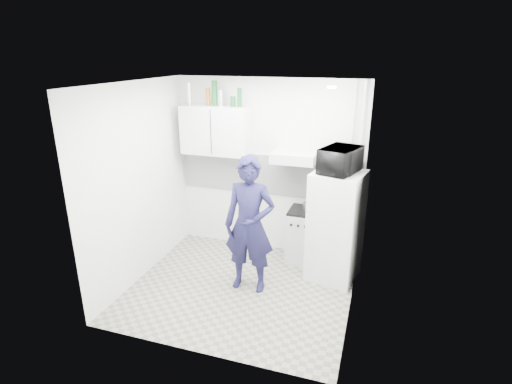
% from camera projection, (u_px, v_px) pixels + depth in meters
% --- Properties ---
extents(floor, '(2.80, 2.80, 0.00)m').
position_uv_depth(floor, '(241.00, 288.00, 5.23)').
color(floor, gray).
rests_on(floor, ground).
extents(ceiling, '(2.80, 2.80, 0.00)m').
position_uv_depth(ceiling, '(238.00, 83.00, 4.37)').
color(ceiling, white).
rests_on(ceiling, wall_back).
extents(wall_back, '(2.80, 0.00, 2.80)m').
position_uv_depth(wall_back, '(268.00, 168.00, 5.92)').
color(wall_back, silver).
rests_on(wall_back, floor).
extents(wall_left, '(0.00, 2.60, 2.60)m').
position_uv_depth(wall_left, '(139.00, 184.00, 5.21)').
color(wall_left, silver).
rests_on(wall_left, floor).
extents(wall_right, '(0.00, 2.60, 2.60)m').
position_uv_depth(wall_right, '(358.00, 208.00, 4.39)').
color(wall_right, silver).
rests_on(wall_right, floor).
extents(person, '(0.66, 0.45, 1.77)m').
position_uv_depth(person, '(250.00, 225.00, 4.98)').
color(person, '#161435').
rests_on(person, floor).
extents(stove, '(0.48, 0.48, 0.77)m').
position_uv_depth(stove, '(304.00, 236.00, 5.82)').
color(stove, silver).
rests_on(stove, floor).
extents(fridge, '(0.73, 0.73, 1.49)m').
position_uv_depth(fridge, '(336.00, 226.00, 5.28)').
color(fridge, white).
rests_on(fridge, floor).
extents(stove_top, '(0.46, 0.46, 0.03)m').
position_uv_depth(stove_top, '(306.00, 211.00, 5.69)').
color(stove_top, black).
rests_on(stove_top, stove).
extents(saucepan, '(0.17, 0.17, 0.09)m').
position_uv_depth(saucepan, '(309.00, 206.00, 5.71)').
color(saucepan, silver).
rests_on(saucepan, stove_top).
extents(microwave, '(0.67, 0.54, 0.32)m').
position_uv_depth(microwave, '(340.00, 160.00, 4.98)').
color(microwave, black).
rests_on(microwave, fridge).
extents(bottle_a, '(0.07, 0.07, 0.31)m').
position_uv_depth(bottle_a, '(189.00, 94.00, 5.75)').
color(bottle_a, silver).
rests_on(bottle_a, upper_cabinet).
extents(bottle_c, '(0.06, 0.06, 0.25)m').
position_uv_depth(bottle_c, '(208.00, 97.00, 5.67)').
color(bottle_c, brown).
rests_on(bottle_c, upper_cabinet).
extents(bottle_d, '(0.08, 0.08, 0.35)m').
position_uv_depth(bottle_d, '(215.00, 93.00, 5.62)').
color(bottle_d, '#144C1E').
rests_on(bottle_d, upper_cabinet).
extents(canister_a, '(0.09, 0.09, 0.22)m').
position_uv_depth(canister_a, '(220.00, 98.00, 5.62)').
color(canister_a, silver).
rests_on(canister_a, upper_cabinet).
extents(canister_b, '(0.08, 0.08, 0.14)m').
position_uv_depth(canister_b, '(233.00, 101.00, 5.58)').
color(canister_b, '#144C1E').
rests_on(canister_b, upper_cabinet).
extents(bottle_e, '(0.06, 0.06, 0.26)m').
position_uv_depth(bottle_e, '(240.00, 97.00, 5.53)').
color(bottle_e, '#144C1E').
rests_on(bottle_e, upper_cabinet).
extents(upper_cabinet, '(1.00, 0.35, 0.70)m').
position_uv_depth(upper_cabinet, '(216.00, 130.00, 5.80)').
color(upper_cabinet, white).
rests_on(upper_cabinet, wall_back).
extents(range_hood, '(0.60, 0.50, 0.14)m').
position_uv_depth(range_hood, '(295.00, 156.00, 5.48)').
color(range_hood, silver).
rests_on(range_hood, wall_back).
extents(backsplash, '(2.74, 0.03, 0.60)m').
position_uv_depth(backsplash, '(268.00, 175.00, 5.94)').
color(backsplash, white).
rests_on(backsplash, wall_back).
extents(pipe_a, '(0.05, 0.05, 2.60)m').
position_uv_depth(pipe_a, '(357.00, 177.00, 5.47)').
color(pipe_a, silver).
rests_on(pipe_a, floor).
extents(pipe_b, '(0.04, 0.04, 2.60)m').
position_uv_depth(pipe_b, '(349.00, 177.00, 5.51)').
color(pipe_b, silver).
rests_on(pipe_b, floor).
extents(ceiling_spot_fixture, '(0.10, 0.10, 0.02)m').
position_uv_depth(ceiling_spot_fixture, '(332.00, 87.00, 4.27)').
color(ceiling_spot_fixture, white).
rests_on(ceiling_spot_fixture, ceiling).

